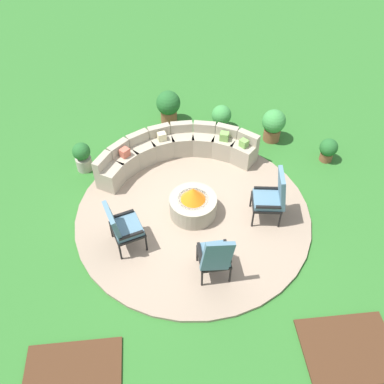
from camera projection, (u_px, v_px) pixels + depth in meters
name	position (u px, v px, depth m)	size (l,w,h in m)	color
ground_plane	(193.00, 215.00, 8.34)	(24.00, 24.00, 0.00)	#2D6B28
patio_circle	(193.00, 214.00, 8.32)	(4.66, 4.66, 0.06)	gray
mulch_bed_left	(72.00, 378.00, 6.09)	(1.43, 1.11, 0.04)	#472B19
mulch_bed_right	(349.00, 349.00, 6.39)	(1.43, 1.11, 0.04)	#472B19
fire_pit	(193.00, 204.00, 8.11)	(0.93, 0.93, 0.69)	#9E937F
curved_stone_bench	(175.00, 151.00, 9.18)	(3.57, 1.48, 0.71)	#9E937F
lounge_chair_front_left	(122.00, 226.00, 7.35)	(0.72, 0.74, 1.04)	black
lounge_chair_front_right	(215.00, 256.00, 6.88)	(0.57, 0.58, 1.11)	black
lounge_chair_back_left	(273.00, 196.00, 7.81)	(0.66, 0.63, 1.15)	black
potted_plant_0	(273.00, 124.00, 9.71)	(0.55, 0.55, 0.80)	brown
potted_plant_1	(82.00, 156.00, 9.03)	(0.39, 0.39, 0.69)	#A89E8E
potted_plant_2	(221.00, 117.00, 10.09)	(0.48, 0.48, 0.64)	#605B56
potted_plant_3	(168.00, 106.00, 10.19)	(0.59, 0.59, 0.85)	brown
potted_plant_4	(328.00, 149.00, 9.28)	(0.40, 0.40, 0.56)	brown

